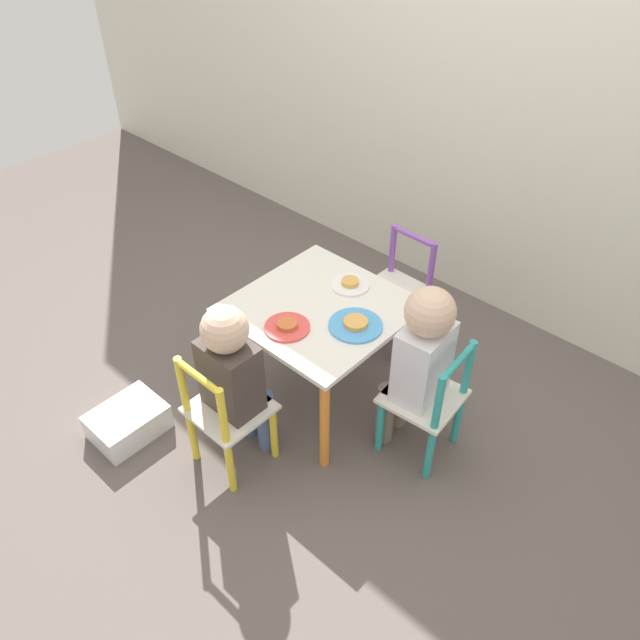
% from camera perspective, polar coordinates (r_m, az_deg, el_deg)
% --- Properties ---
extents(ground_plane, '(6.00, 6.00, 0.00)m').
position_cam_1_polar(ground_plane, '(2.67, 0.00, -6.41)').
color(ground_plane, '#5B514C').
extents(house_wall, '(6.00, 0.06, 2.60)m').
position_cam_1_polar(house_wall, '(2.78, 16.23, 25.38)').
color(house_wall, beige).
rests_on(house_wall, ground_plane).
extents(kids_table, '(0.61, 0.61, 0.46)m').
position_cam_1_polar(kids_table, '(2.40, 0.00, 0.09)').
color(kids_table, silver).
rests_on(kids_table, ground_plane).
extents(chair_teal, '(0.28, 0.28, 0.52)m').
position_cam_1_polar(chair_teal, '(2.31, 9.86, -7.41)').
color(chair_teal, silver).
rests_on(chair_teal, ground_plane).
extents(chair_yellow, '(0.26, 0.26, 0.52)m').
position_cam_1_polar(chair_yellow, '(2.26, -8.67, -8.55)').
color(chair_yellow, silver).
rests_on(chair_yellow, ground_plane).
extents(chair_purple, '(0.27, 0.27, 0.52)m').
position_cam_1_polar(chair_purple, '(2.79, 7.09, 2.57)').
color(chair_purple, silver).
rests_on(chair_purple, ground_plane).
extents(child_right, '(0.22, 0.21, 0.74)m').
position_cam_1_polar(child_right, '(2.19, 9.07, -3.22)').
color(child_right, '#7A6B5B').
rests_on(child_right, ground_plane).
extents(child_front, '(0.20, 0.22, 0.70)m').
position_cam_1_polar(child_front, '(2.16, -7.87, -4.66)').
color(child_front, '#4C608E').
rests_on(child_front, ground_plane).
extents(plate_right, '(0.20, 0.20, 0.03)m').
position_cam_1_polar(plate_right, '(2.27, 3.27, -0.42)').
color(plate_right, '#4C9EE0').
rests_on(plate_right, kids_table).
extents(plate_front, '(0.17, 0.17, 0.03)m').
position_cam_1_polar(plate_front, '(2.26, -3.02, -0.59)').
color(plate_front, '#E54C47').
rests_on(plate_front, kids_table).
extents(plate_back, '(0.15, 0.15, 0.03)m').
position_cam_1_polar(plate_back, '(2.46, 2.77, 3.31)').
color(plate_back, white).
rests_on(plate_back, kids_table).
extents(storage_bin, '(0.21, 0.28, 0.11)m').
position_cam_1_polar(storage_bin, '(2.59, -17.16, -8.88)').
color(storage_bin, silver).
rests_on(storage_bin, ground_plane).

